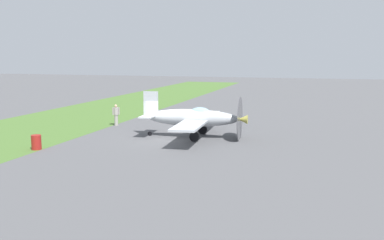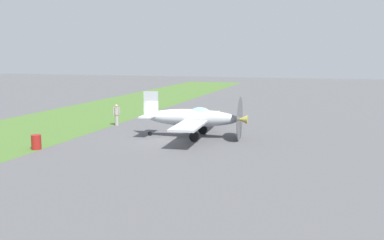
{
  "view_description": "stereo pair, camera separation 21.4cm",
  "coord_description": "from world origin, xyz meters",
  "px_view_note": "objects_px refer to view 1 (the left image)",
  "views": [
    {
      "loc": [
        28.09,
        10.76,
        5.81
      ],
      "look_at": [
        -0.8,
        2.09,
        1.24
      ],
      "focal_mm": 41.0,
      "sensor_mm": 36.0,
      "label": 1
    },
    {
      "loc": [
        28.03,
        10.97,
        5.81
      ],
      "look_at": [
        -0.8,
        2.09,
        1.24
      ],
      "focal_mm": 41.0,
      "sensor_mm": 36.0,
      "label": 2
    }
  ],
  "objects_px": {
    "airplane_lead": "(194,118)",
    "ground_crew_chief": "(116,114)",
    "fuel_drum": "(36,142)",
    "supply_crate": "(211,115)"
  },
  "relations": [
    {
      "from": "airplane_lead",
      "to": "fuel_drum",
      "type": "xyz_separation_m",
      "value": [
        6.5,
        -8.15,
        -0.95
      ]
    },
    {
      "from": "fuel_drum",
      "to": "ground_crew_chief",
      "type": "bearing_deg",
      "value": 176.56
    },
    {
      "from": "supply_crate",
      "to": "fuel_drum",
      "type": "bearing_deg",
      "value": -23.66
    },
    {
      "from": "supply_crate",
      "to": "airplane_lead",
      "type": "bearing_deg",
      "value": 7.29
    },
    {
      "from": "airplane_lead",
      "to": "supply_crate",
      "type": "bearing_deg",
      "value": -176.55
    },
    {
      "from": "ground_crew_chief",
      "to": "supply_crate",
      "type": "bearing_deg",
      "value": 173.87
    },
    {
      "from": "ground_crew_chief",
      "to": "supply_crate",
      "type": "distance_m",
      "value": 8.92
    },
    {
      "from": "ground_crew_chief",
      "to": "fuel_drum",
      "type": "xyz_separation_m",
      "value": [
        9.66,
        -0.58,
        -0.46
      ]
    },
    {
      "from": "ground_crew_chief",
      "to": "fuel_drum",
      "type": "relative_size",
      "value": 1.92
    },
    {
      "from": "airplane_lead",
      "to": "ground_crew_chief",
      "type": "xyz_separation_m",
      "value": [
        -3.16,
        -7.57,
        -0.48
      ]
    }
  ]
}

